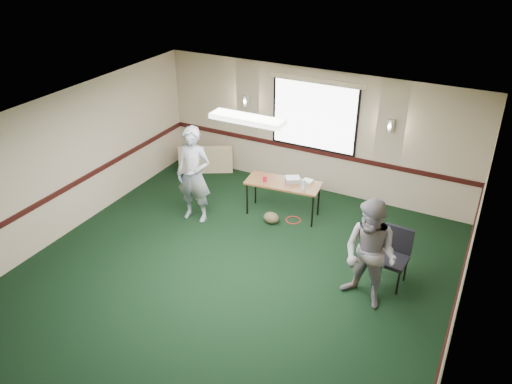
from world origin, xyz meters
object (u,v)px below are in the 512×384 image
at_px(person_left, 194,175).
at_px(person_right, 370,254).
at_px(conference_chair, 394,252).
at_px(projector, 293,180).
at_px(folding_table, 283,185).

xyz_separation_m(person_left, person_right, (3.75, -0.88, -0.07)).
relative_size(conference_chair, person_right, 0.54).
distance_m(projector, conference_chair, 2.64).
bearing_deg(conference_chair, person_left, -178.34).
distance_m(folding_table, person_left, 1.78).
relative_size(conference_chair, person_left, 0.50).
xyz_separation_m(folding_table, projector, (0.15, 0.11, 0.10)).
bearing_deg(folding_table, projector, 30.66).
bearing_deg(conference_chair, projector, 156.94).
height_order(conference_chair, person_left, person_left).
relative_size(person_left, person_right, 1.08).
height_order(projector, person_left, person_left).
height_order(person_left, person_right, person_left).
relative_size(folding_table, projector, 5.58).
distance_m(conference_chair, person_left, 4.02).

